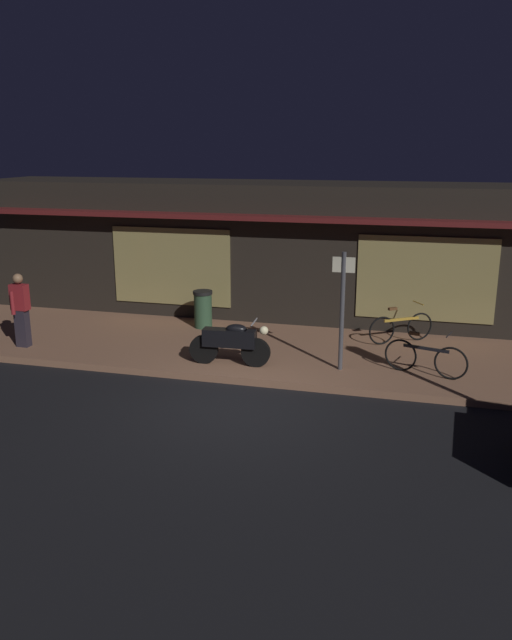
% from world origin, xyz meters
% --- Properties ---
extents(ground_plane, '(60.00, 60.00, 0.00)m').
position_xyz_m(ground_plane, '(0.00, 0.00, 0.00)').
color(ground_plane, black).
extents(sidewalk_slab, '(18.00, 4.00, 0.15)m').
position_xyz_m(sidewalk_slab, '(0.00, 3.00, 0.07)').
color(sidewalk_slab, '#8C6047').
rests_on(sidewalk_slab, ground_plane).
extents(storefront_building, '(18.00, 3.30, 3.60)m').
position_xyz_m(storefront_building, '(0.00, 6.39, 1.80)').
color(storefront_building, black).
rests_on(storefront_building, ground_plane).
extents(motorcycle, '(1.70, 0.55, 0.97)m').
position_xyz_m(motorcycle, '(-0.60, 1.70, 0.65)').
color(motorcycle, black).
rests_on(motorcycle, sidewalk_slab).
extents(bicycle_parked, '(1.61, 0.57, 0.91)m').
position_xyz_m(bicycle_parked, '(3.27, 2.08, 0.51)').
color(bicycle_parked, black).
rests_on(bicycle_parked, sidewalk_slab).
extents(bicycle_extra, '(1.39, 0.97, 0.91)m').
position_xyz_m(bicycle_extra, '(2.72, 4.18, 0.51)').
color(bicycle_extra, black).
rests_on(bicycle_extra, sidewalk_slab).
extents(person_photographer, '(0.39, 0.61, 1.67)m').
position_xyz_m(person_photographer, '(-5.50, 1.74, 1.03)').
color(person_photographer, '#28232D').
rests_on(person_photographer, sidewalk_slab).
extents(sign_post, '(0.44, 0.09, 2.40)m').
position_xyz_m(sign_post, '(1.62, 2.00, 1.51)').
color(sign_post, '#47474C').
rests_on(sign_post, sidewalk_slab).
extents(trash_bin, '(0.48, 0.48, 0.93)m').
position_xyz_m(trash_bin, '(-2.09, 4.23, 0.62)').
color(trash_bin, '#2D4C33').
rests_on(trash_bin, sidewalk_slab).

